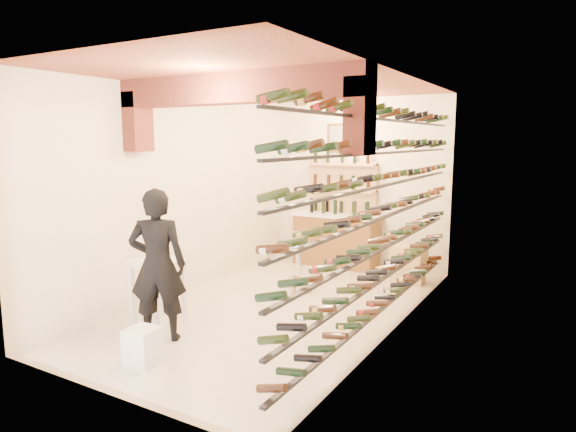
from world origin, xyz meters
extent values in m
plane|color=beige|center=(0.00, 0.00, 0.00)|extent=(6.00, 6.00, 0.00)
cube|color=#EEE6CE|center=(0.00, 3.00, 1.60)|extent=(3.50, 0.02, 3.20)
cube|color=#EEE6CE|center=(0.00, -3.00, 1.60)|extent=(3.50, 0.02, 3.20)
cube|color=#EEE6CE|center=(-1.75, 0.00, 1.60)|extent=(0.02, 6.00, 3.20)
cube|color=#EEE6CE|center=(1.75, 0.00, 1.60)|extent=(0.02, 6.00, 3.20)
cube|color=brown|center=(0.00, 0.00, 3.20)|extent=(3.50, 6.00, 0.02)
cube|color=brown|center=(0.00, -1.00, 3.02)|extent=(3.50, 0.35, 0.36)
cube|color=brown|center=(-1.63, -1.00, 2.65)|extent=(0.24, 0.35, 0.80)
cube|color=brown|center=(1.63, -1.00, 2.65)|extent=(0.24, 0.35, 0.80)
cube|color=black|center=(1.59, 0.00, 0.25)|extent=(0.06, 5.70, 0.03)
cube|color=black|center=(1.59, 0.00, 0.65)|extent=(0.06, 5.70, 0.03)
cube|color=black|center=(1.59, 0.00, 1.05)|extent=(0.06, 5.70, 0.03)
cube|color=black|center=(1.59, 0.00, 1.45)|extent=(0.06, 5.70, 0.03)
cube|color=black|center=(1.59, 0.00, 1.85)|extent=(0.06, 5.70, 0.03)
cube|color=black|center=(1.59, 0.00, 2.25)|extent=(0.06, 5.70, 0.03)
cube|color=black|center=(1.59, 0.00, 2.65)|extent=(0.06, 5.70, 0.03)
cube|color=brown|center=(-0.30, 2.65, 0.48)|extent=(1.60, 0.55, 0.96)
cube|color=white|center=(-0.30, 2.65, 0.98)|extent=(1.70, 0.62, 0.05)
cube|color=#E2B27F|center=(-0.30, 2.92, 1.00)|extent=(1.40, 0.10, 2.00)
cube|color=#E2B27F|center=(-0.30, 2.82, 0.45)|extent=(1.40, 0.28, 0.04)
cube|color=#E2B27F|center=(-0.30, 2.82, 0.95)|extent=(1.40, 0.28, 0.04)
cube|color=#E2B27F|center=(-0.30, 2.82, 1.45)|extent=(1.40, 0.28, 0.04)
cube|color=#E2B27F|center=(-0.30, 2.82, 1.95)|extent=(1.40, 0.28, 0.04)
cube|color=brown|center=(-0.30, 2.97, 2.45)|extent=(0.70, 0.04, 0.55)
cube|color=#99998C|center=(-0.30, 2.94, 2.45)|extent=(0.60, 0.01, 0.45)
cube|color=white|center=(-1.02, -1.35, 0.82)|extent=(0.65, 0.65, 0.06)
cube|color=white|center=(-1.28, -1.56, 0.40)|extent=(0.06, 0.06, 0.80)
cube|color=white|center=(-0.81, -1.61, 0.40)|extent=(0.06, 0.06, 0.80)
cube|color=white|center=(-1.23, -1.09, 0.40)|extent=(0.06, 0.06, 0.80)
cube|color=white|center=(-0.76, -1.14, 0.40)|extent=(0.06, 0.06, 0.80)
cylinder|color=white|center=(-0.96, -1.33, 0.86)|extent=(0.27, 0.27, 0.02)
cylinder|color=#BF7266|center=(-0.96, -1.33, 0.88)|extent=(0.20, 0.20, 0.02)
cube|color=white|center=(-1.22, -1.49, 0.86)|extent=(0.16, 0.16, 0.02)
cylinder|color=white|center=(-1.19, -1.18, 0.86)|extent=(0.08, 0.08, 0.00)
cylinder|color=white|center=(-1.19, -1.18, 0.91)|extent=(0.01, 0.01, 0.10)
cone|color=#60080A|center=(-1.19, -1.18, 0.99)|extent=(0.08, 0.08, 0.09)
cube|color=white|center=(-0.27, -2.36, 0.20)|extent=(0.34, 0.34, 0.40)
imported|color=black|center=(-0.62, -1.75, 0.93)|extent=(0.81, 0.73, 1.85)
cylinder|color=silver|center=(-0.07, 0.76, 0.02)|extent=(0.43, 0.43, 0.03)
cylinder|color=silver|center=(-0.07, 0.76, 0.40)|extent=(0.09, 0.09, 0.76)
cylinder|color=silver|center=(-0.07, 0.76, 0.80)|extent=(0.41, 0.41, 0.08)
torus|color=silver|center=(-0.07, 0.76, 0.24)|extent=(0.33, 0.33, 0.03)
cube|color=tan|center=(1.27, 2.20, 0.16)|extent=(0.54, 0.39, 0.31)
cube|color=tan|center=(1.27, 2.20, 0.47)|extent=(0.58, 0.43, 0.32)
camera|label=1|loc=(3.67, -6.02, 2.40)|focal=31.33mm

